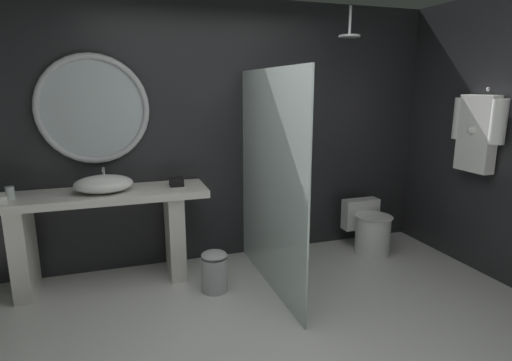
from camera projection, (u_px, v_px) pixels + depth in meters
The scene contains 13 objects.
ground_plane at pixel (288, 361), 2.72m from camera, with size 5.76×5.76×0.00m, color silver.
back_wall_panel at pixel (218, 134), 4.19m from camera, with size 4.80×0.10×2.60m, color #232326.
side_wall_right at pixel (491, 138), 3.86m from camera, with size 0.10×2.47×2.60m, color #232326.
vanity_counter at pixel (102, 224), 3.68m from camera, with size 1.87×0.54×0.86m.
vessel_sink at pixel (104, 184), 3.60m from camera, with size 0.50×0.41×0.19m.
tumbler_cup at pixel (10, 193), 3.38m from camera, with size 0.07×0.07×0.11m, color silver.
tissue_box at pixel (176, 182), 3.83m from camera, with size 0.12×0.13×0.08m, color black.
round_wall_mirror at pixel (93, 109), 3.69m from camera, with size 0.98×0.06×0.98m.
shower_glass_panel at pixel (270, 182), 3.57m from camera, with size 0.02×1.57×1.92m, color silver.
rain_shower_head at pixel (349, 34), 3.89m from camera, with size 0.20×0.20×0.28m.
hanging_bathrobe at pixel (477, 129), 3.83m from camera, with size 0.20×0.56×0.78m.
toilet at pixel (369, 229), 4.47m from camera, with size 0.41×0.54×0.54m.
waste_bin at pixel (215, 271), 3.62m from camera, with size 0.23×0.23×0.37m.
Camera 1 is at (-0.95, -2.20, 1.76)m, focal length 28.97 mm.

